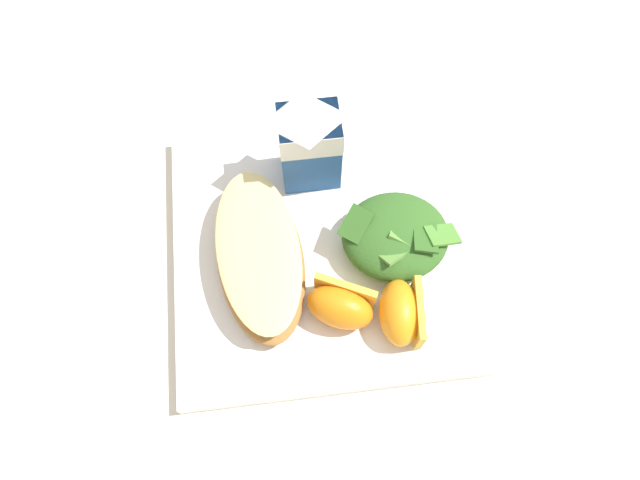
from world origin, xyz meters
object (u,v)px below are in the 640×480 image
(cheesy_pizza_bread, at_px, (260,255))
(milk_carton, at_px, (306,140))
(orange_wedge_front, at_px, (340,306))
(orange_wedge_middle, at_px, (402,313))
(white_plate, at_px, (320,247))
(green_salad_pile, at_px, (396,236))

(cheesy_pizza_bread, relative_size, milk_carton, 1.60)
(milk_carton, xyz_separation_m, orange_wedge_front, (0.01, -0.15, -0.04))
(milk_carton, distance_m, orange_wedge_middle, 0.18)
(white_plate, relative_size, orange_wedge_middle, 4.40)
(milk_carton, height_order, orange_wedge_front, milk_carton)
(white_plate, relative_size, green_salad_pile, 2.49)
(cheesy_pizza_bread, xyz_separation_m, orange_wedge_front, (0.07, -0.06, 0.00))
(green_salad_pile, relative_size, milk_carton, 1.02)
(white_plate, bearing_deg, orange_wedge_middle, -52.87)
(green_salad_pile, xyz_separation_m, orange_wedge_front, (-0.06, -0.06, -0.00))
(white_plate, height_order, cheesy_pizza_bread, cheesy_pizza_bread)
(white_plate, bearing_deg, green_salad_pile, -7.35)
(orange_wedge_middle, bearing_deg, white_plate, 127.13)
(white_plate, distance_m, green_salad_pile, 0.08)
(milk_carton, height_order, orange_wedge_middle, milk_carton)
(cheesy_pizza_bread, distance_m, milk_carton, 0.11)
(milk_carton, relative_size, orange_wedge_middle, 1.73)
(milk_carton, bearing_deg, cheesy_pizza_bread, -120.41)
(milk_carton, distance_m, orange_wedge_front, 0.16)
(cheesy_pizza_bread, relative_size, orange_wedge_middle, 2.76)
(orange_wedge_front, bearing_deg, orange_wedge_middle, -13.60)
(green_salad_pile, height_order, milk_carton, milk_carton)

